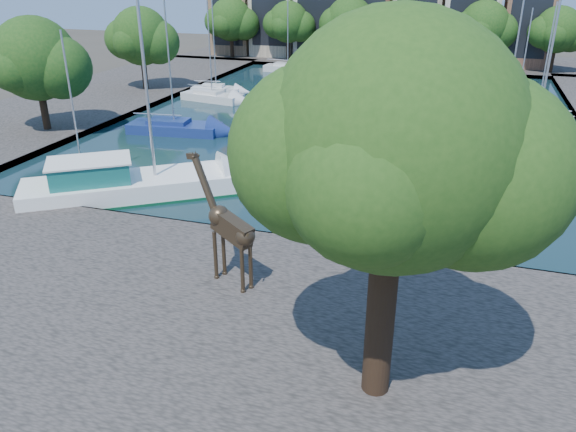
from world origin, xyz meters
The scene contains 29 objects.
ground centered at (0.00, 0.00, 0.00)m, with size 160.00×160.00×0.00m, color #38332B.
water_basin centered at (0.00, 24.00, 0.04)m, with size 38.00×50.00×0.08m, color black.
near_quay centered at (0.00, -7.00, 0.25)m, with size 50.00×14.00×0.50m, color #504946.
far_quay centered at (0.00, 56.00, 0.25)m, with size 60.00×16.00×0.50m, color #504946.
left_quay centered at (-25.00, 24.00, 0.25)m, with size 14.00×52.00×0.50m, color #504946.
plane_tree centered at (7.62, -9.01, 7.67)m, with size 8.32×6.40×10.62m.
townhouse_west_end centered at (-23.00, 55.99, 7.36)m, with size 5.44×9.18×14.93m.
townhouse_west_inner centered at (-10.50, 55.99, 7.35)m, with size 6.43×9.18×15.15m.
townhouse_east_inner centered at (2.00, 55.99, 7.73)m, with size 5.94×9.18×15.79m.
townhouse_east_end centered at (15.00, 55.99, 7.11)m, with size 5.44×9.18×14.43m.
far_tree_far_west centered at (-21.90, 50.49, 5.18)m, with size 7.28×5.60×7.68m.
far_tree_west centered at (-13.91, 50.49, 5.08)m, with size 6.76×5.20×7.36m.
far_tree_mid_west centered at (-5.89, 50.49, 5.29)m, with size 7.80×6.00×8.00m.
far_tree_mid_east centered at (2.10, 50.49, 5.13)m, with size 7.02×5.40×7.52m.
far_tree_east centered at (10.11, 50.49, 5.24)m, with size 7.54×5.80×7.84m.
far_tree_far_east centered at (18.09, 50.49, 5.08)m, with size 6.76×5.20×7.36m.
side_tree_left_near centered at (-20.89, 11.99, 5.49)m, with size 7.80×6.00×8.20m.
side_tree_left_far centered at (-21.90, 27.99, 5.38)m, with size 7.28×5.60×7.88m.
giraffe_statue centered at (1.05, -4.63, 2.89)m, with size 3.21×1.78×4.86m.
motorsailer centered at (-8.32, 2.60, 0.97)m, with size 11.32×9.28×11.70m.
sailboat_left_a centered at (-12.00, 4.00, 0.59)m, with size 4.73×3.29×8.63m.
sailboat_left_b centered at (-12.00, 15.29, 0.64)m, with size 7.22×3.18×10.46m.
sailboat_left_c centered at (-13.96, 26.44, 0.63)m, with size 6.25×3.15×10.74m.
sailboat_left_d centered at (-15.00, 29.68, 0.60)m, with size 5.07×2.39×8.98m.
sailboat_left_e centered at (-12.00, 44.00, 0.66)m, with size 5.85×2.34×9.85m.
sailboat_right_a centered at (13.06, 11.65, 0.66)m, with size 6.81×3.38×10.85m.
sailboat_right_b centered at (12.00, 22.08, 0.61)m, with size 6.34×4.11×9.60m.
sailboat_right_c centered at (14.73, 27.24, 0.59)m, with size 5.72×3.23×9.29m.
sailboat_right_d centered at (13.93, 37.23, 0.60)m, with size 4.68×2.60×8.23m.
Camera 1 is at (8.99, -22.13, 11.77)m, focal length 35.00 mm.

